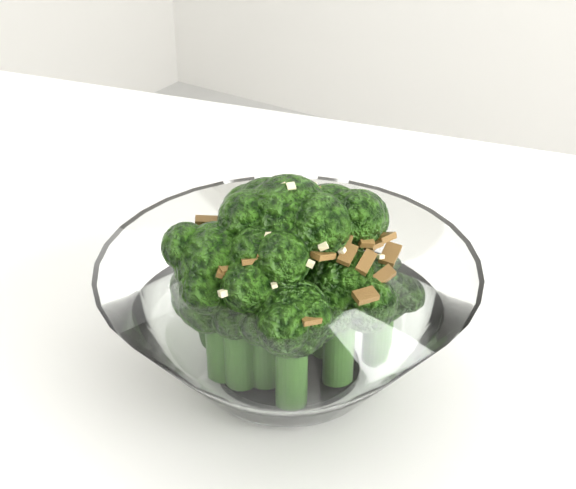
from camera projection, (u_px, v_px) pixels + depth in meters
The scene contains 1 object.
broccoli_dish at pixel (285, 303), 0.44m from camera, with size 0.19×0.19×0.12m.
Camera 1 is at (0.07, -0.38, 1.05)m, focal length 55.00 mm.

